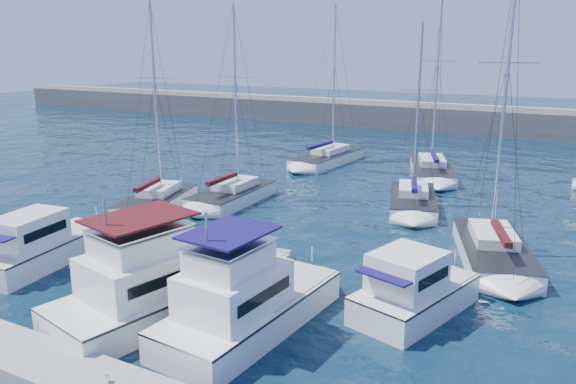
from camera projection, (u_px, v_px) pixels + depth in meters
The scene contains 13 objects.
ground at pixel (281, 276), 26.81m from camera, with size 220.00×220.00×0.00m, color black.
breakwater at pixel (481, 124), 70.82m from camera, with size 160.00×6.00×4.45m.
dock_cleat_centre at pixel (107, 379), 17.26m from camera, with size 0.16×0.16×0.25m, color silver.
motor_yacht_port_outer at pixel (41, 247), 27.93m from camera, with size 3.43×7.47×3.20m.
motor_yacht_port_inner at pixel (165, 284), 23.10m from camera, with size 5.92×10.95×4.69m.
motor_yacht_stbd_inner at pixel (245, 304), 21.32m from camera, with size 3.99×8.70×4.69m.
motor_yacht_stbd_outer at pixel (412, 293), 22.73m from camera, with size 4.28×6.33×3.20m.
sailboat_mid_a at pixel (157, 201), 37.75m from camera, with size 4.83×7.64×13.78m.
sailboat_mid_b at pixel (232, 195), 39.25m from camera, with size 3.24×7.52×13.75m.
sailboat_mid_c at pixel (413, 201), 37.78m from camera, with size 5.00×8.04×12.48m.
sailboat_mid_d at pixel (493, 251), 28.58m from camera, with size 5.59×8.78×15.83m.
sailboat_back_a at pixel (328, 158), 52.26m from camera, with size 3.79×9.65×14.64m.
sailboat_back_b at pixel (432, 170), 47.21m from camera, with size 5.97×9.65×15.16m.
Camera 1 is at (12.14, -21.77, 10.65)m, focal length 35.00 mm.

